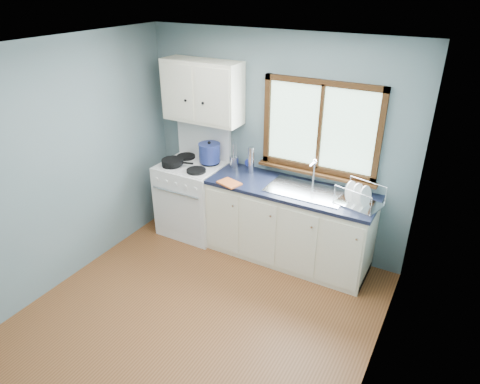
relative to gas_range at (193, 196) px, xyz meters
The scene contains 18 objects.
floor 1.82m from the gas_range, 57.18° to the right, with size 3.20×3.60×0.02m, color brown.
ceiling 2.67m from the gas_range, 57.18° to the right, with size 3.20×3.60×0.02m, color white.
wall_back 1.26m from the gas_range, 19.54° to the left, with size 3.20×0.02×2.50m, color slate.
wall_left 1.78m from the gas_range, 114.14° to the right, with size 0.02×3.60×2.50m, color slate.
wall_right 3.05m from the gas_range, 29.91° to the right, with size 0.02×3.60×2.50m, color slate.
gas_range is the anchor object (origin of this frame).
base_cabinets 1.31m from the gas_range, ahead, with size 1.85×0.60×0.88m.
countertop 1.37m from the gas_range, ahead, with size 1.89×0.64×0.04m, color black.
sink 1.53m from the gas_range, ahead, with size 0.84×0.46×0.44m.
window 1.81m from the gas_range, 11.37° to the left, with size 1.36×0.10×1.03m.
upper_cabinets 1.32m from the gas_range, 56.70° to the left, with size 0.95×0.35×0.70m.
skillet 0.54m from the gas_range, 138.73° to the right, with size 0.42×0.32×0.05m.
stockpot 0.62m from the gas_range, 34.32° to the left, with size 0.35×0.35×0.26m.
utensil_crock 0.73m from the gas_range, 22.61° to the left, with size 0.13×0.13×0.35m.
thermos 0.95m from the gas_range, 12.01° to the left, with size 0.07×0.07×0.32m, color silver.
soap_bottle 0.88m from the gas_range, 23.72° to the left, with size 0.10×0.10×0.26m, color #2332A6.
dish_towel 0.83m from the gas_range, 18.86° to the right, with size 0.24×0.18×0.02m, color orange.
dish_rack 2.10m from the gas_range, ahead, with size 0.49×0.42×0.22m.
Camera 1 is at (1.91, -2.43, 2.98)m, focal length 32.00 mm.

